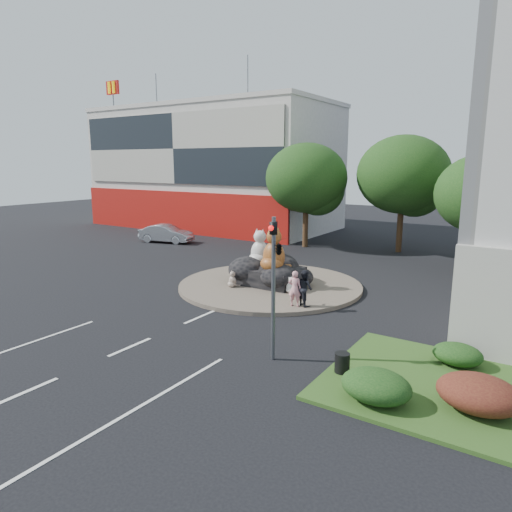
{
  "coord_description": "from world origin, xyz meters",
  "views": [
    {
      "loc": [
        12.64,
        -10.77,
        6.76
      ],
      "look_at": [
        0.03,
        8.54,
        2.0
      ],
      "focal_mm": 32.0,
      "sensor_mm": 36.0,
      "label": 1
    }
  ],
  "objects": [
    {
      "name": "tree_right",
      "position": [
        9.07,
        20.06,
        4.63
      ],
      "size": [
        5.7,
        5.7,
        7.3
      ],
      "color": "#382314",
      "rests_on": "ground"
    },
    {
      "name": "pedestrian_dark",
      "position": [
        3.39,
        7.51,
        1.05
      ],
      "size": [
        1.03,
        0.97,
        1.69
      ],
      "primitive_type": "imported",
      "rotation": [
        0.0,
        0.0,
        2.62
      ],
      "color": "black",
      "rests_on": "roundabout_island"
    },
    {
      "name": "kitten_white",
      "position": [
        1.82,
        9.01,
        0.63
      ],
      "size": [
        0.68,
        0.68,
        0.86
      ],
      "primitive_type": null,
      "rotation": [
        0.0,
        0.0,
        0.84
      ],
      "color": "silver",
      "rests_on": "roundabout_island"
    },
    {
      "name": "traffic_light",
      "position": [
        5.1,
        2.0,
        3.62
      ],
      "size": [
        0.44,
        1.24,
        5.0
      ],
      "color": "#595B60",
      "rests_on": "ground"
    },
    {
      "name": "shophouse_block",
      "position": [
        -18.0,
        27.91,
        6.18
      ],
      "size": [
        25.2,
        12.3,
        17.4
      ],
      "color": "#B8B2A6",
      "rests_on": "ground"
    },
    {
      "name": "litter_bin",
      "position": [
        7.5,
        2.17,
        0.44
      ],
      "size": [
        0.58,
        0.58,
        0.64
      ],
      "primitive_type": "cylinder",
      "rotation": [
        0.0,
        0.0,
        0.21
      ],
      "color": "black",
      "rests_on": "grass_verge"
    },
    {
      "name": "hedge_red",
      "position": [
        11.5,
        2.0,
        0.61
      ],
      "size": [
        2.2,
        1.76,
        0.99
      ],
      "primitive_type": "ellipsoid",
      "color": "#451312",
      "rests_on": "grass_verge"
    },
    {
      "name": "kitten_calico",
      "position": [
        -1.34,
        8.32,
        0.64
      ],
      "size": [
        0.67,
        0.64,
        0.89
      ],
      "primitive_type": null,
      "rotation": [
        0.0,
        0.0,
        -0.42
      ],
      "color": "beige",
      "rests_on": "roundabout_island"
    },
    {
      "name": "tree_mid",
      "position": [
        3.07,
        24.06,
        5.56
      ],
      "size": [
        6.84,
        6.84,
        8.76
      ],
      "color": "#382314",
      "rests_on": "ground"
    },
    {
      "name": "cat_white",
      "position": [
        -0.88,
        10.32,
        2.12
      ],
      "size": [
        1.25,
        1.1,
        2.04
      ],
      "primitive_type": null,
      "rotation": [
        0.0,
        0.0,
        -0.03
      ],
      "color": "beige",
      "rests_on": "rock_plinth"
    },
    {
      "name": "cat_tabby",
      "position": [
        0.55,
        9.46,
        2.27
      ],
      "size": [
        1.41,
        1.22,
        2.34
      ],
      "primitive_type": null,
      "rotation": [
        0.0,
        0.0,
        0.0
      ],
      "color": "#BE7527",
      "rests_on": "rock_plinth"
    },
    {
      "name": "hedge_near_green",
      "position": [
        9.0,
        1.0,
        0.57
      ],
      "size": [
        2.0,
        1.6,
        0.9
      ],
      "primitive_type": "ellipsoid",
      "color": "#123711",
      "rests_on": "grass_verge"
    },
    {
      "name": "pedestrian_pink",
      "position": [
        3.06,
        7.18,
        1.04
      ],
      "size": [
        0.68,
        0.51,
        1.69
      ],
      "primitive_type": "imported",
      "rotation": [
        0.0,
        0.0,
        3.33
      ],
      "color": "pink",
      "rests_on": "roundabout_island"
    },
    {
      "name": "roundabout_island",
      "position": [
        0.0,
        10.0,
        0.1
      ],
      "size": [
        10.0,
        10.0,
        0.2
      ],
      "primitive_type": "cylinder",
      "color": "brown",
      "rests_on": "ground"
    },
    {
      "name": "grass_verge",
      "position": [
        12.0,
        3.0,
        0.06
      ],
      "size": [
        10.0,
        6.0,
        0.12
      ],
      "primitive_type": "cube",
      "color": "#31541C",
      "rests_on": "ground"
    },
    {
      "name": "parked_car",
      "position": [
        -14.89,
        17.31,
        0.76
      ],
      "size": [
        4.9,
        2.72,
        1.53
      ],
      "primitive_type": "imported",
      "rotation": [
        0.0,
        0.0,
        1.82
      ],
      "color": "#B1B3B9",
      "rests_on": "ground"
    },
    {
      "name": "tree_left",
      "position": [
        -3.93,
        22.06,
        5.25
      ],
      "size": [
        6.46,
        6.46,
        8.27
      ],
      "color": "#382314",
      "rests_on": "ground"
    },
    {
      "name": "hedge_back_green",
      "position": [
        10.5,
        4.8,
        0.48
      ],
      "size": [
        1.6,
        1.28,
        0.72
      ],
      "primitive_type": "ellipsoid",
      "color": "#123711",
      "rests_on": "grass_verge"
    },
    {
      "name": "rock_plinth",
      "position": [
        0.0,
        10.0,
        0.65
      ],
      "size": [
        3.2,
        2.6,
        0.9
      ],
      "primitive_type": null,
      "color": "black",
      "rests_on": "roundabout_island"
    },
    {
      "name": "ground",
      "position": [
        0.0,
        0.0,
        0.0
      ],
      "size": [
        120.0,
        120.0,
        0.0
      ],
      "primitive_type": "plane",
      "color": "black",
      "rests_on": "ground"
    }
  ]
}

